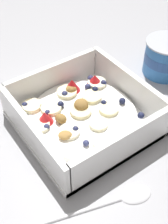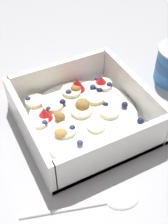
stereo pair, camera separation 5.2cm
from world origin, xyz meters
TOP-DOWN VIEW (x-y plane):
  - ground_plane at (0.00, 0.00)m, footprint 2.40×2.40m
  - fruit_bowl at (0.00, 0.00)m, footprint 0.22×0.22m
  - spoon at (0.16, -0.04)m, footprint 0.07×0.17m
  - yogurt_cup at (-0.02, 0.23)m, footprint 0.09×0.09m

SIDE VIEW (x-z plane):
  - ground_plane at x=0.00m, z-range 0.00..0.00m
  - spoon at x=0.16m, z-range 0.00..0.01m
  - fruit_bowl at x=0.00m, z-range -0.01..0.06m
  - yogurt_cup at x=-0.02m, z-range 0.00..0.08m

